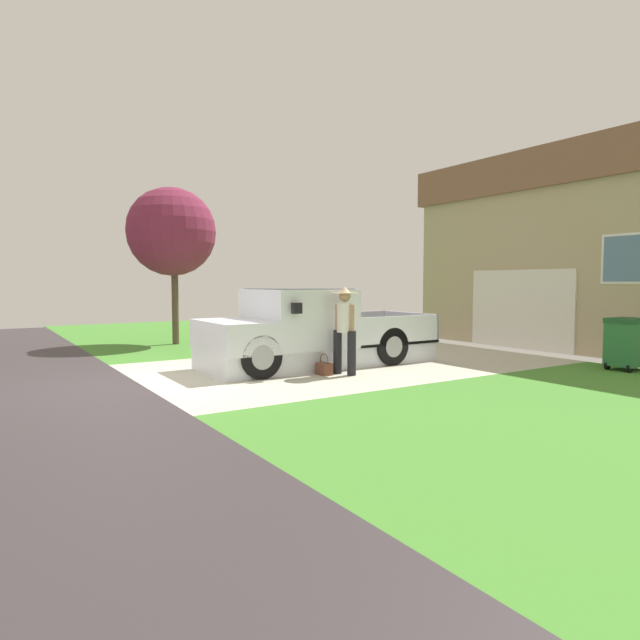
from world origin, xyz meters
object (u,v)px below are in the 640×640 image
handbag (324,368)px  front_yard_tree (170,231)px  person_with_hat (345,326)px  wheeled_trash_bin (627,342)px  house_with_garage (609,252)px  pickup_truck (304,332)px

handbag → front_yard_tree: front_yard_tree is taller
person_with_hat → handbag: (-0.17, -0.35, -0.79)m
wheeled_trash_bin → house_with_garage: bearing=123.5°
pickup_truck → person_with_hat: (1.27, 0.14, 0.21)m
person_with_hat → handbag: bearing=46.3°
person_with_hat → handbag: 0.88m
pickup_truck → front_yard_tree: (-5.57, -1.03, 2.48)m
person_with_hat → wheeled_trash_bin: person_with_hat is taller
person_with_hat → pickup_truck: bearing=-10.9°
pickup_truck → front_yard_tree: 6.18m
pickup_truck → front_yard_tree: bearing=10.8°
handbag → wheeled_trash_bin: wheeled_trash_bin is taller
wheeled_trash_bin → front_yard_tree: bearing=-146.7°
pickup_truck → house_with_garage: (1.11, 9.37, 1.90)m
pickup_truck → person_with_hat: size_ratio=3.02×
wheeled_trash_bin → handbag: bearing=-117.3°
house_with_garage → person_with_hat: bearing=-89.0°
pickup_truck → wheeled_trash_bin: bearing=-126.5°
house_with_garage → wheeled_trash_bin: 5.42m
pickup_truck → person_with_hat: bearing=-173.4°
front_yard_tree → handbag: bearing=7.0°
house_with_garage → front_yard_tree: bearing=-122.7°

